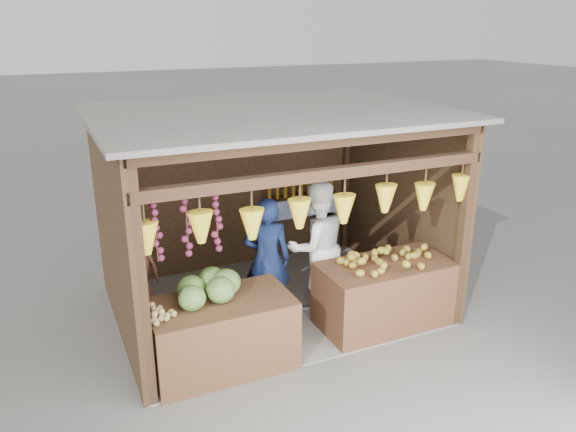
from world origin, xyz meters
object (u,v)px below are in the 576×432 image
Objects in this scene: woman_standing at (316,246)px; counter_right at (384,294)px; vendor_seated at (138,274)px; counter_left at (221,334)px; man_standing at (267,259)px.

counter_right is at bearing 125.51° from woman_standing.
vendor_seated is (-2.85, 1.05, 0.38)m from counter_right.
counter_left is at bearing 120.82° from vendor_seated.
man_standing is at bearing 169.11° from vendor_seated.
vendor_seated reaches higher than counter_left.
vendor_seated is at bearing -8.98° from woman_standing.
man_standing is at bearing 42.74° from counter_left.
counter_right is 1.54× the size of vendor_seated.
woman_standing is (-0.58, 0.77, 0.46)m from counter_right.
man_standing reaches higher than counter_left.
man_standing is at bearing -2.93° from woman_standing.
woman_standing is at bearing 127.29° from counter_right.
woman_standing is at bearing -161.54° from man_standing.
vendor_seated is at bearing 9.79° from man_standing.
vendor_seated is at bearing 121.89° from counter_left.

